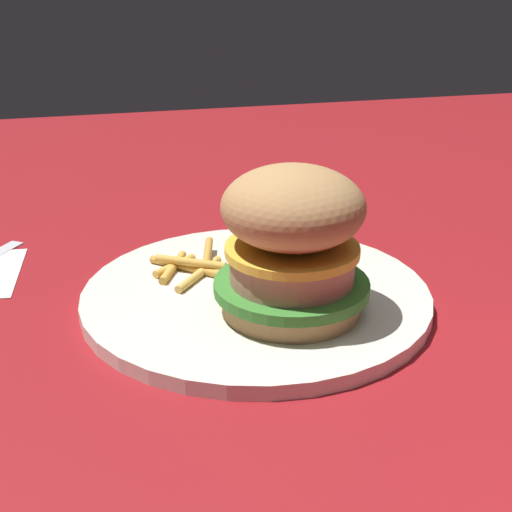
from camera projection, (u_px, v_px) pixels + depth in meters
ground_plane at (279, 289)px, 0.61m from camera, size 1.60×1.60×0.00m
plate at (256, 296)px, 0.58m from camera, size 0.29×0.29×0.01m
sandwich at (292, 241)px, 0.52m from camera, size 0.12×0.12×0.11m
fries_pile at (190, 265)px, 0.61m from camera, size 0.07×0.09×0.01m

